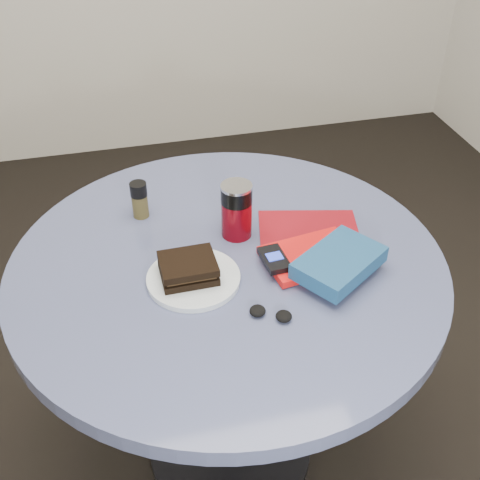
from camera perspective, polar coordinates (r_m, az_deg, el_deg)
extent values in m
plane|color=black|center=(1.94, -0.91, -19.28)|extent=(4.00, 4.00, 0.00)
cylinder|color=black|center=(1.93, -0.92, -19.04)|extent=(0.48, 0.48, 0.03)
cylinder|color=black|center=(1.64, -1.04, -12.17)|extent=(0.11, 0.11, 0.68)
cylinder|color=#434B6F|center=(1.39, -1.20, -2.48)|extent=(1.00, 1.00, 0.04)
cylinder|color=silver|center=(1.32, -4.43, -3.66)|extent=(0.26, 0.26, 0.01)
cube|color=black|center=(1.31, -4.91, -3.11)|extent=(0.12, 0.10, 0.02)
cube|color=#332313|center=(1.30, -4.93, -2.68)|extent=(0.11, 0.09, 0.01)
cube|color=black|center=(1.29, -4.96, -2.24)|extent=(0.12, 0.10, 0.02)
cylinder|color=#62040E|center=(1.42, -0.32, 2.08)|extent=(0.09, 0.09, 0.09)
cylinder|color=black|center=(1.39, -0.33, 4.30)|extent=(0.09, 0.09, 0.04)
cylinder|color=silver|center=(1.38, -0.34, 5.09)|extent=(0.09, 0.09, 0.01)
cylinder|color=#453D1D|center=(1.52, -9.44, 3.24)|extent=(0.04, 0.04, 0.06)
cylinder|color=black|center=(1.49, -9.62, 4.76)|extent=(0.05, 0.05, 0.03)
cube|color=maroon|center=(1.46, 6.57, 0.76)|extent=(0.27, 0.23, 0.00)
cube|color=red|center=(1.37, 6.68, -1.52)|extent=(0.23, 0.17, 0.02)
cube|color=navy|center=(1.32, 9.38, -2.11)|extent=(0.23, 0.21, 0.04)
cube|color=black|center=(1.33, 3.27, -1.83)|extent=(0.06, 0.09, 0.01)
cube|color=blue|center=(1.33, 3.28, -1.56)|extent=(0.04, 0.03, 0.00)
ellipsoid|color=black|center=(1.24, 1.68, -6.73)|extent=(0.05, 0.05, 0.02)
ellipsoid|color=black|center=(1.23, 4.17, -7.23)|extent=(0.05, 0.05, 0.02)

